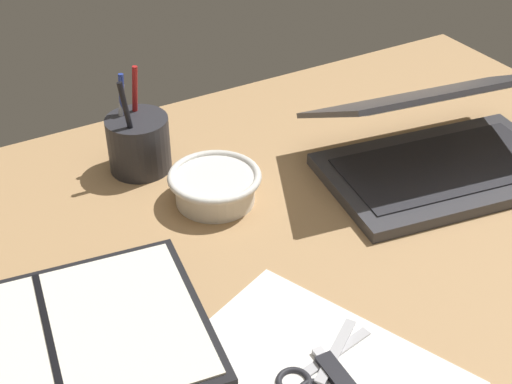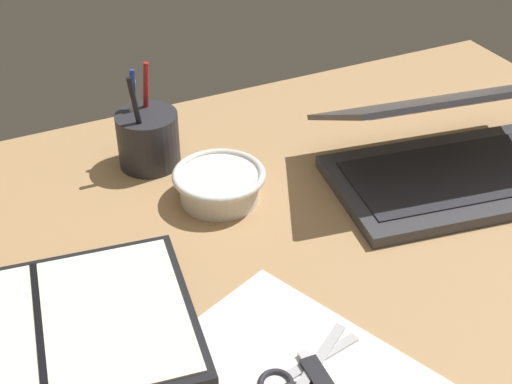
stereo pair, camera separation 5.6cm
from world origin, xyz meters
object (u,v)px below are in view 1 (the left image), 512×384
Objects in this scene: bowl at (213,186)px; pen_cup at (138,143)px; laptop at (440,144)px; planner at (52,350)px; scissors at (312,378)px.

pen_cup is at bearing 112.93° from bowl.
bowl is 0.85× the size of pen_cup.
laptop is 2.49× the size of pen_cup.
planner reaches higher than scissors.
scissors is (22.94, -16.59, -1.08)cm from planner.
planner is at bearing -148.25° from bowl.
bowl is 14.70cm from pen_cup.
planner is at bearing -163.78° from laptop.
scissors is at bearing -28.06° from planner.
laptop is at bearing 9.79° from scissors.
bowl reaches higher than planner.
scissors is at bearing -89.99° from pen_cup.
pen_cup reaches higher than planner.
pen_cup is (-5.68, 13.43, 1.82)cm from bowl.
laptop is 1.06× the size of planner.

